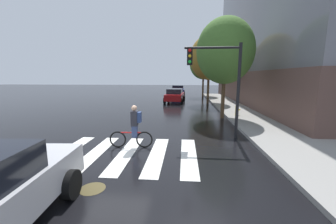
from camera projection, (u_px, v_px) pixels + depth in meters
The scene contains 11 objects.
ground_plane at pixel (112, 153), 7.49m from camera, with size 120.00×120.00×0.00m, color black.
crosswalk_stripes at pixel (126, 154), 7.45m from camera, with size 5.10×3.65×0.01m.
manhole_cover at pixel (92, 189), 5.13m from camera, with size 0.64×0.64×0.01m, color #473D1E.
sedan_mid at pixel (175, 95), 22.07m from camera, with size 2.25×4.39×1.48m.
sedan_far at pixel (178, 90), 30.16m from camera, with size 2.07×4.36×1.50m.
cyclist at pixel (134, 127), 7.96m from camera, with size 1.71×0.37×1.69m.
traffic_light_near at pixel (220, 75), 8.96m from camera, with size 2.47×0.28×4.20m.
fire_hydrant at pixel (237, 109), 14.11m from camera, with size 0.33×0.22×0.78m.
street_tree_near at pixel (225, 51), 13.04m from camera, with size 3.64×3.64×6.48m.
street_tree_mid at pixel (209, 58), 20.52m from camera, with size 3.85×3.85×6.85m.
street_tree_far at pixel (204, 63), 27.60m from camera, with size 3.77×3.77×6.70m.
Camera 1 is at (2.63, -6.93, 2.78)m, focal length 21.86 mm.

